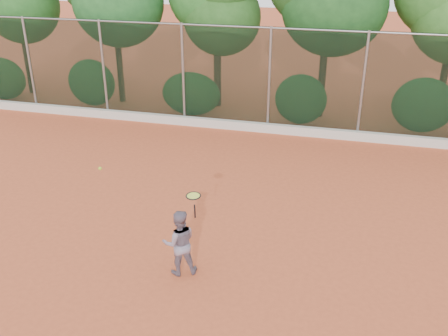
# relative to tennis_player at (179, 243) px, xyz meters

# --- Properties ---
(ground) EXTENTS (80.00, 80.00, 0.00)m
(ground) POSITION_rel_tennis_player_xyz_m (0.28, 1.37, -0.69)
(ground) COLOR #C8552F
(ground) RESTS_ON ground
(concrete_curb) EXTENTS (24.00, 0.20, 0.30)m
(concrete_curb) POSITION_rel_tennis_player_xyz_m (0.28, 8.19, -0.54)
(concrete_curb) COLOR beige
(concrete_curb) RESTS_ON ground
(tennis_player) EXTENTS (0.82, 0.75, 1.37)m
(tennis_player) POSITION_rel_tennis_player_xyz_m (0.00, 0.00, 0.00)
(tennis_player) COLOR slate
(tennis_player) RESTS_ON ground
(chainlink_fence) EXTENTS (24.09, 0.09, 3.50)m
(chainlink_fence) POSITION_rel_tennis_player_xyz_m (0.28, 8.37, 1.17)
(chainlink_fence) COLOR black
(chainlink_fence) RESTS_ON ground
(tennis_racket) EXTENTS (0.28, 0.28, 0.51)m
(tennis_racket) POSITION_rel_tennis_player_xyz_m (0.37, -0.17, 1.12)
(tennis_racket) COLOR black
(tennis_racket) RESTS_ON ground
(tennis_ball_in_flight) EXTENTS (0.07, 0.07, 0.07)m
(tennis_ball_in_flight) POSITION_rel_tennis_player_xyz_m (-1.80, 0.49, 1.16)
(tennis_ball_in_flight) COLOR #AACA2E
(tennis_ball_in_flight) RESTS_ON ground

